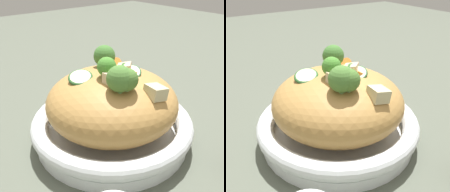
{
  "view_description": "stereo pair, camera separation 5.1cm",
  "coord_description": "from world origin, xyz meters",
  "views": [
    {
      "loc": [
        0.35,
        -0.29,
        0.33
      ],
      "look_at": [
        0.0,
        0.0,
        0.1
      ],
      "focal_mm": 42.1,
      "sensor_mm": 36.0,
      "label": 1
    },
    {
      "loc": [
        0.38,
        -0.25,
        0.33
      ],
      "look_at": [
        0.0,
        0.0,
        0.1
      ],
      "focal_mm": 42.1,
      "sensor_mm": 36.0,
      "label": 2
    }
  ],
  "objects": [
    {
      "name": "carrot_coins",
      "position": [
        -0.03,
        0.03,
        0.14
      ],
      "size": [
        0.1,
        0.07,
        0.03
      ],
      "color": "orange",
      "rests_on": "serving_bowl"
    },
    {
      "name": "serving_bowl",
      "position": [
        0.0,
        0.0,
        0.03
      ],
      "size": [
        0.33,
        0.33,
        0.06
      ],
      "color": "white",
      "rests_on": "ground_plane"
    },
    {
      "name": "zucchini_slices",
      "position": [
        -0.0,
        -0.01,
        0.15
      ],
      "size": [
        0.11,
        0.14,
        0.03
      ],
      "color": "beige",
      "rests_on": "serving_bowl"
    },
    {
      "name": "broccoli_florets",
      "position": [
        0.02,
        -0.01,
        0.16
      ],
      "size": [
        0.17,
        0.11,
        0.06
      ],
      "color": "#96AB68",
      "rests_on": "serving_bowl"
    },
    {
      "name": "chicken_chunks",
      "position": [
        0.05,
        0.0,
        0.14
      ],
      "size": [
        0.12,
        0.09,
        0.04
      ],
      "color": "beige",
      "rests_on": "serving_bowl"
    },
    {
      "name": "noodle_heap",
      "position": [
        0.0,
        0.0,
        0.09
      ],
      "size": [
        0.26,
        0.26,
        0.12
      ],
      "color": "#B58545",
      "rests_on": "serving_bowl"
    },
    {
      "name": "ground_plane",
      "position": [
        0.0,
        0.0,
        0.0
      ],
      "size": [
        3.0,
        3.0,
        0.0
      ],
      "primitive_type": "plane",
      "color": "#53594B"
    }
  ]
}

